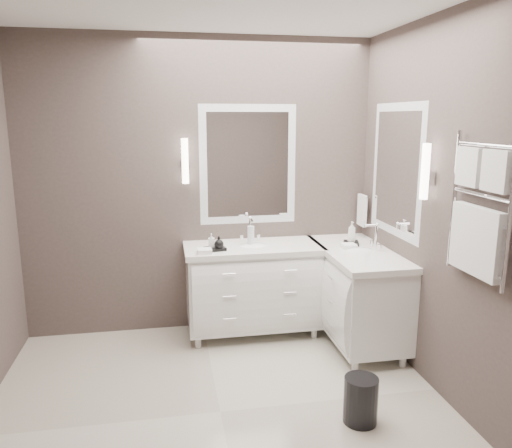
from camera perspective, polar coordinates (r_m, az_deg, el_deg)
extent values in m
cube|color=beige|center=(3.67, -4.10, -20.68)|extent=(3.20, 3.00, 0.01)
cube|color=#473C38|center=(4.63, -6.46, 4.18)|extent=(3.20, 0.01, 2.70)
cube|color=#473C38|center=(1.72, 0.96, -9.40)|extent=(3.20, 0.01, 2.70)
cube|color=#473C38|center=(3.68, 21.24, 1.40)|extent=(0.01, 3.00, 2.70)
cube|color=white|center=(4.63, -0.32, -7.24)|extent=(1.20, 0.55, 0.70)
cube|color=white|center=(4.52, -0.33, -2.74)|extent=(1.24, 0.59, 0.05)
ellipsoid|color=white|center=(4.52, -0.33, -2.92)|extent=(0.36, 0.28, 0.12)
cylinder|color=white|center=(4.64, -0.68, -0.63)|extent=(0.02, 0.02, 0.22)
cube|color=white|center=(4.56, 11.40, -7.76)|extent=(0.55, 1.20, 0.70)
cube|color=white|center=(4.45, 11.60, -3.21)|extent=(0.59, 1.24, 0.05)
ellipsoid|color=white|center=(4.46, 11.59, -3.40)|extent=(0.36, 0.28, 0.12)
cylinder|color=white|center=(4.48, 13.57, -1.42)|extent=(0.02, 0.02, 0.22)
cube|color=white|center=(4.64, -0.92, 6.76)|extent=(0.90, 0.02, 1.10)
cube|color=white|center=(4.64, -0.92, 6.76)|extent=(0.77, 0.02, 0.96)
cube|color=white|center=(4.34, 15.74, 5.94)|extent=(0.02, 0.90, 1.10)
cube|color=white|center=(4.34, 15.74, 5.94)|extent=(0.02, 0.90, 0.96)
cube|color=white|center=(4.52, -8.09, 6.50)|extent=(0.05, 0.05, 0.10)
cylinder|color=white|center=(4.52, -8.11, 7.13)|extent=(0.06, 0.06, 0.40)
cube|color=white|center=(3.80, 18.71, 4.94)|extent=(0.05, 0.05, 0.10)
cylinder|color=white|center=(3.79, 18.77, 5.69)|extent=(0.06, 0.06, 0.40)
cylinder|color=white|center=(4.86, 12.20, 3.17)|extent=(0.02, 0.22, 0.02)
cube|color=white|center=(4.88, 12.02, 1.55)|extent=(0.03, 0.17, 0.30)
cylinder|color=white|center=(3.09, 27.09, 0.87)|extent=(0.03, 0.03, 0.90)
cylinder|color=white|center=(3.53, 21.73, 2.59)|extent=(0.03, 0.03, 0.90)
cube|color=white|center=(3.17, 25.84, 5.45)|extent=(0.06, 0.22, 0.24)
cube|color=white|center=(3.38, 23.25, 6.02)|extent=(0.06, 0.22, 0.24)
cube|color=white|center=(3.34, 23.85, -1.75)|extent=(0.06, 0.46, 0.42)
cylinder|color=black|center=(3.55, 11.87, -19.09)|extent=(0.28, 0.28, 0.31)
cube|color=black|center=(4.35, -4.68, -2.84)|extent=(0.19, 0.16, 0.03)
cube|color=black|center=(4.61, 10.83, -2.17)|extent=(0.17, 0.20, 0.03)
cylinder|color=silver|center=(4.48, -0.59, -1.35)|extent=(0.06, 0.06, 0.18)
imported|color=white|center=(4.35, -5.12, -1.87)|extent=(0.06, 0.06, 0.12)
imported|color=black|center=(4.31, -4.26, -2.08)|extent=(0.08, 0.08, 0.10)
imported|color=white|center=(4.58, 10.89, -0.88)|extent=(0.07, 0.07, 0.19)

